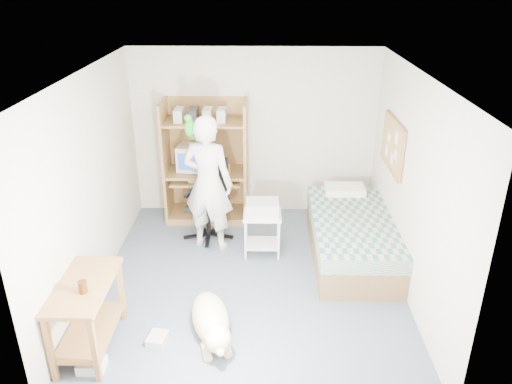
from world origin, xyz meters
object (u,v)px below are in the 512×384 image
at_px(person, 208,184).
at_px(side_desk, 87,306).
at_px(bed, 351,236).
at_px(dog, 212,321).
at_px(computer_hutch, 207,166).
at_px(office_chair, 210,209).
at_px(printer_cart, 262,227).

bearing_deg(person, side_desk, 80.63).
bearing_deg(side_desk, bed, 32.50).
height_order(side_desk, dog, side_desk).
height_order(computer_hutch, side_desk, computer_hutch).
height_order(office_chair, printer_cart, office_chair).
distance_m(side_desk, printer_cart, 2.50).
relative_size(bed, person, 1.10).
relative_size(bed, side_desk, 2.02).
relative_size(office_chair, dog, 0.97).
height_order(computer_hutch, office_chair, computer_hutch).
bearing_deg(dog, printer_cart, 57.90).
height_order(computer_hutch, printer_cart, computer_hutch).
xyz_separation_m(computer_hutch, office_chair, (0.09, -0.59, -0.42)).
relative_size(side_desk, dog, 0.87).
height_order(bed, office_chair, office_chair).
bearing_deg(dog, side_desk, 173.69).
xyz_separation_m(side_desk, office_chair, (0.94, 2.35, -0.10)).
distance_m(side_desk, person, 2.30).
distance_m(person, dog, 2.00).
height_order(office_chair, person, person).
distance_m(person, printer_cart, 0.91).
relative_size(side_desk, office_chair, 0.90).
bearing_deg(bed, office_chair, 164.41).
xyz_separation_m(side_desk, printer_cart, (1.68, 1.85, -0.10)).
height_order(side_desk, person, person).
relative_size(computer_hutch, person, 0.98).
height_order(dog, printer_cart, printer_cart).
height_order(office_chair, dog, office_chair).
distance_m(office_chair, printer_cart, 0.90).
xyz_separation_m(bed, office_chair, (-1.91, 0.53, 0.11)).
bearing_deg(computer_hutch, office_chair, -81.34).
xyz_separation_m(bed, person, (-1.88, 0.22, 0.63)).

